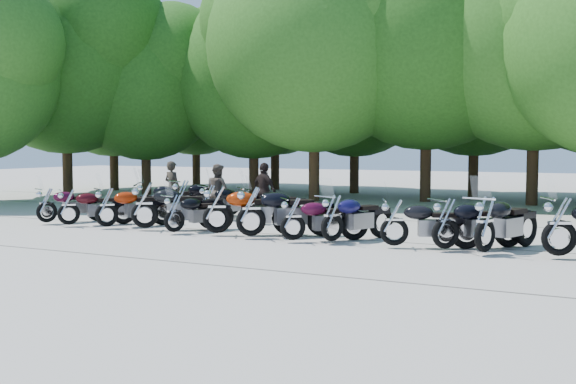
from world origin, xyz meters
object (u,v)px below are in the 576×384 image
at_px(motorcycle_11, 485,222).
at_px(motorcycle_14, 147,197).
at_px(motorcycle_7, 293,217).
at_px(motorcycle_10, 446,221).
at_px(motorcycle_0, 47,204).
at_px(rider_1, 218,191).
at_px(motorcycle_16, 209,201).
at_px(motorcycle_3, 145,204).
at_px(motorcycle_12, 560,224).
at_px(motorcycle_17, 254,204).
at_px(motorcycle_6, 251,209).
at_px(motorcycle_8, 332,216).
at_px(rider_2, 264,191).
at_px(motorcycle_5, 217,208).
at_px(motorcycle_15, 182,197).
at_px(motorcycle_4, 174,212).
at_px(motorcycle_9, 394,221).
at_px(motorcycle_2, 107,206).
at_px(motorcycle_1, 69,206).
at_px(rider_0, 172,188).

height_order(motorcycle_11, motorcycle_14, motorcycle_11).
bearing_deg(motorcycle_7, motorcycle_10, -127.25).
height_order(motorcycle_0, rider_1, rider_1).
bearing_deg(motorcycle_14, motorcycle_16, -118.72).
relative_size(motorcycle_3, motorcycle_7, 1.18).
distance_m(motorcycle_12, motorcycle_17, 8.74).
xyz_separation_m(motorcycle_11, motorcycle_16, (-8.55, 2.80, -0.08)).
height_order(motorcycle_6, motorcycle_12, motorcycle_6).
xyz_separation_m(motorcycle_3, motorcycle_7, (4.53, -0.28, -0.11)).
xyz_separation_m(motorcycle_8, rider_2, (-3.82, 3.84, 0.23)).
height_order(motorcycle_5, motorcycle_15, motorcycle_5).
height_order(motorcycle_7, rider_1, rider_1).
distance_m(motorcycle_4, motorcycle_17, 2.88).
relative_size(motorcycle_9, motorcycle_11, 0.89).
height_order(motorcycle_12, motorcycle_17, motorcycle_12).
distance_m(motorcycle_5, motorcycle_9, 4.63).
xyz_separation_m(motorcycle_7, rider_1, (-4.46, 3.85, 0.25)).
xyz_separation_m(motorcycle_0, motorcycle_12, (13.74, 0.10, 0.11)).
relative_size(motorcycle_0, motorcycle_11, 0.86).
height_order(motorcycle_2, motorcycle_10, motorcycle_10).
bearing_deg(motorcycle_1, motorcycle_7, -140.13).
relative_size(motorcycle_5, motorcycle_12, 1.01).
relative_size(motorcycle_2, motorcycle_4, 1.10).
height_order(motorcycle_9, motorcycle_16, motorcycle_9).
xyz_separation_m(motorcycle_3, motorcycle_15, (-0.69, 2.71, -0.02)).
height_order(motorcycle_8, motorcycle_10, motorcycle_10).
bearing_deg(motorcycle_10, rider_2, 12.93).
distance_m(motorcycle_0, motorcycle_5, 5.72).
distance_m(motorcycle_3, motorcycle_10, 8.05).
bearing_deg(motorcycle_6, motorcycle_10, -129.10).
bearing_deg(rider_0, motorcycle_11, 170.21).
bearing_deg(motorcycle_12, motorcycle_10, 65.58).
bearing_deg(motorcycle_6, motorcycle_4, 52.86).
relative_size(motorcycle_3, motorcycle_5, 0.99).
relative_size(motorcycle_10, rider_1, 1.36).
bearing_deg(motorcycle_5, motorcycle_1, 64.41).
xyz_separation_m(motorcycle_12, motorcycle_14, (-12.38, 2.74, -0.07)).
height_order(motorcycle_0, rider_2, rider_2).
relative_size(motorcycle_3, motorcycle_6, 0.98).
relative_size(motorcycle_6, motorcycle_12, 1.02).
bearing_deg(motorcycle_3, rider_0, -5.00).
bearing_deg(motorcycle_4, motorcycle_9, -152.68).
height_order(rider_1, rider_2, rider_2).
bearing_deg(rider_0, motorcycle_15, 146.77).
height_order(motorcycle_11, rider_1, rider_1).
height_order(motorcycle_1, motorcycle_4, motorcycle_1).
bearing_deg(motorcycle_1, motorcycle_4, -140.06).
height_order(motorcycle_1, motorcycle_6, motorcycle_6).
distance_m(motorcycle_6, motorcycle_8, 2.12).
distance_m(motorcycle_4, motorcycle_11, 7.75).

